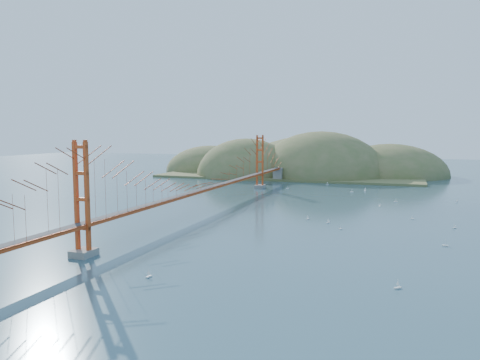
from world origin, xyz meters
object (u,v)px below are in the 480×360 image
(sailboat_2, at_px, (445,245))
(sailboat_0, at_px, (328,222))
(bridge, at_px, (205,166))
(sailboat_1, at_px, (412,218))

(sailboat_2, bearing_deg, sailboat_0, 148.13)
(bridge, distance_m, sailboat_2, 37.77)
(sailboat_2, height_order, sailboat_1, sailboat_2)
(sailboat_2, relative_size, sailboat_0, 1.08)
(bridge, relative_size, sailboat_0, 137.87)
(sailboat_1, bearing_deg, bridge, -176.04)
(bridge, xyz_separation_m, sailboat_1, (31.41, 2.18, -6.87))
(sailboat_1, relative_size, sailboat_0, 0.85)
(sailboat_2, xyz_separation_m, sailboat_0, (-14.11, 8.77, -0.01))
(bridge, height_order, sailboat_2, bridge)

